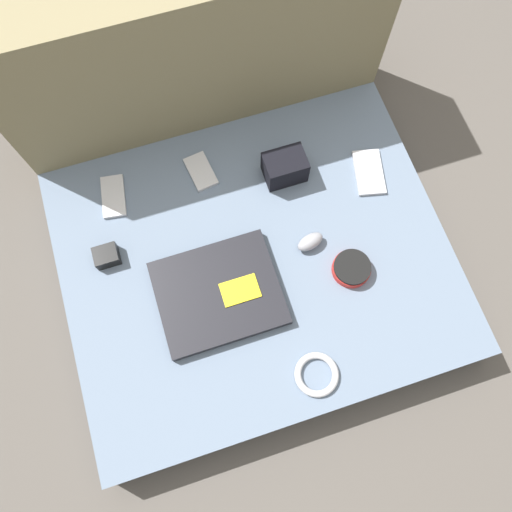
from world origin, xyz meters
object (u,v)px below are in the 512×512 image
at_px(speaker_puck, 352,268).
at_px(computer_mouse, 310,242).
at_px(laptop, 219,293).
at_px(phone_black, 369,172).
at_px(charger_brick, 107,256).
at_px(phone_small, 201,171).
at_px(phone_silver, 113,196).
at_px(camera_pouch, 285,167).

bearing_deg(speaker_puck, computer_mouse, 127.78).
relative_size(laptop, computer_mouse, 3.81).
relative_size(laptop, phone_black, 2.07).
relative_size(speaker_puck, charger_brick, 1.60).
bearing_deg(charger_brick, phone_small, 29.28).
distance_m(laptop, phone_silver, 0.38).
distance_m(laptop, camera_pouch, 0.37).
xyz_separation_m(phone_small, camera_pouch, (0.21, -0.07, 0.03)).
bearing_deg(laptop, phone_black, 22.82).
height_order(phone_black, phone_small, same).
height_order(laptop, phone_black, laptop).
bearing_deg(phone_black, phone_small, 174.70).
bearing_deg(phone_black, camera_pouch, 175.94).
bearing_deg(laptop, charger_brick, 143.81).
relative_size(laptop, camera_pouch, 2.76).
relative_size(phone_small, charger_brick, 1.87).
bearing_deg(camera_pouch, speaker_puck, -76.71).
xyz_separation_m(laptop, phone_black, (0.47, 0.19, -0.01)).
xyz_separation_m(computer_mouse, phone_small, (-0.20, 0.28, -0.01)).
height_order(phone_small, camera_pouch, camera_pouch).
xyz_separation_m(phone_silver, phone_small, (0.23, 0.00, -0.00)).
bearing_deg(speaker_puck, phone_small, 126.67).
height_order(speaker_puck, phone_small, speaker_puck).
height_order(laptop, speaker_puck, same).
bearing_deg(computer_mouse, laptop, 178.27).
relative_size(phone_silver, camera_pouch, 1.17).
bearing_deg(camera_pouch, phone_small, 160.54).
bearing_deg(phone_silver, phone_black, -3.63).
bearing_deg(camera_pouch, phone_black, -16.96).
bearing_deg(camera_pouch, computer_mouse, -90.71).
xyz_separation_m(computer_mouse, camera_pouch, (0.00, 0.20, 0.02)).
bearing_deg(phone_small, computer_mouse, -61.58).
height_order(laptop, phone_silver, laptop).
distance_m(computer_mouse, camera_pouch, 0.21).
bearing_deg(phone_small, camera_pouch, -27.32).
xyz_separation_m(speaker_puck, charger_brick, (-0.56, 0.21, 0.00)).
height_order(phone_silver, camera_pouch, camera_pouch).
bearing_deg(speaker_puck, charger_brick, 159.20).
height_order(speaker_puck, phone_silver, speaker_puck).
bearing_deg(speaker_puck, phone_black, 58.73).
relative_size(computer_mouse, speaker_puck, 0.81).
height_order(phone_silver, phone_small, same).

